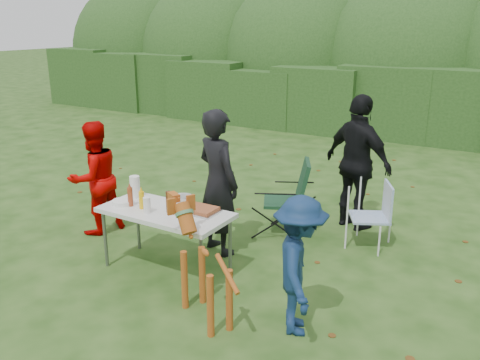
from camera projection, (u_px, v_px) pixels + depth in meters
The scene contains 20 objects.
ground at pixel (193, 264), 6.02m from camera, with size 80.00×80.00×0.00m, color #1E4211.
hedge_row at pixel (386, 102), 12.30m from camera, with size 22.00×1.40×1.70m, color #23471C.
shrub_backdrop at pixel (406, 66), 13.38m from camera, with size 20.00×2.60×3.20m, color #3D6628.
folding_table at pixel (165, 215), 5.68m from camera, with size 1.50×0.70×0.74m.
person_cook at pixel (218, 182), 6.12m from camera, with size 0.65×0.43×1.79m, color black.
person_red_jacket at pixel (95, 178), 6.75m from camera, with size 0.74×0.58×1.52m, color #C70100.
person_black_puffy at pixel (358, 163), 6.84m from camera, with size 1.09×0.45×1.85m, color black.
child at pixel (299, 266), 4.57m from camera, with size 0.85×0.49×1.31m, color navy.
dog at pixel (206, 269), 4.78m from camera, with size 1.12×0.45×1.07m, color #A6501A, non-canonical shape.
camping_chair at pixel (285, 197), 6.78m from camera, with size 0.64×0.64×1.02m, color #183B24, non-canonical shape.
lawn_chair at pixel (369, 215), 6.40m from camera, with size 0.50×0.50×0.85m, color #4170B1, non-canonical shape.
food_tray at pixel (199, 211), 5.62m from camera, with size 0.45×0.30×0.02m, color #B7B7BA.
focaccia_bread at pixel (199, 209), 5.61m from camera, with size 0.40×0.26×0.04m, color #9E532E.
mustard_bottle at pixel (142, 200), 5.69m from camera, with size 0.06×0.06×0.20m, color yellow.
ketchup_bottle at pixel (130, 197), 5.77m from camera, with size 0.06×0.06×0.22m, color #953C1F.
beer_bottle at pixel (168, 202), 5.58m from camera, with size 0.06×0.06×0.24m, color #47230F.
paper_towel_roll at pixel (135, 187), 6.05m from camera, with size 0.12×0.12×0.26m, color white.
cup_stack at pixel (147, 205), 5.57m from camera, with size 0.08×0.08×0.18m, color white.
pasta_bowl at pixel (182, 201), 5.82m from camera, with size 0.26×0.26×0.10m, color silver.
plate_stack at pixel (123, 202), 5.85m from camera, with size 0.24×0.24×0.05m, color white.
Camera 1 is at (3.28, -4.37, 2.78)m, focal length 38.00 mm.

